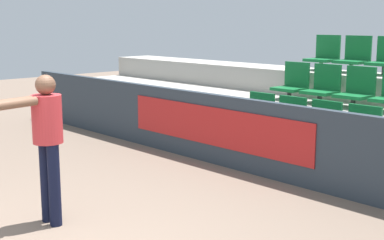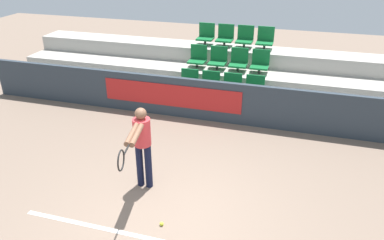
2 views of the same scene
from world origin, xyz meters
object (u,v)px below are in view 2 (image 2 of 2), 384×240
(stadium_chair_2, at_px, (232,87))
(stadium_chair_7, at_px, (260,63))
(stadium_chair_0, at_px, (189,83))
(stadium_chair_5, at_px, (218,59))
(stadium_chair_6, at_px, (239,61))
(stadium_chair_9, at_px, (225,36))
(stadium_chair_8, at_px, (206,35))
(tennis_ball, at_px, (162,224))
(stadium_chair_10, at_px, (245,38))
(stadium_chair_4, at_px, (198,58))
(stadium_chair_11, at_px, (265,39))
(tennis_player, at_px, (141,141))
(stadium_chair_1, at_px, (210,85))
(stadium_chair_3, at_px, (254,89))

(stadium_chair_2, distance_m, stadium_chair_7, 1.17)
(stadium_chair_0, bearing_deg, stadium_chair_5, 56.89)
(stadium_chair_6, bearing_deg, stadium_chair_9, 123.11)
(stadium_chair_8, bearing_deg, stadium_chair_0, -90.00)
(stadium_chair_6, bearing_deg, stadium_chair_5, 180.00)
(tennis_ball, bearing_deg, stadium_chair_8, 98.31)
(stadium_chair_8, xyz_separation_m, stadium_chair_10, (1.18, 0.00, 0.00))
(stadium_chair_9, distance_m, stadium_chair_10, 0.59)
(stadium_chair_4, xyz_separation_m, stadium_chair_6, (1.18, 0.00, 0.00))
(stadium_chair_4, distance_m, stadium_chair_6, 1.18)
(stadium_chair_9, relative_size, stadium_chair_11, 1.00)
(stadium_chair_7, relative_size, tennis_ball, 9.39)
(stadium_chair_4, xyz_separation_m, stadium_chair_7, (1.77, 0.00, 0.00))
(stadium_chair_6, height_order, stadium_chair_8, stadium_chair_8)
(stadium_chair_9, relative_size, tennis_player, 0.38)
(stadium_chair_0, bearing_deg, stadium_chair_1, 0.00)
(stadium_chair_2, height_order, tennis_player, tennis_player)
(stadium_chair_1, bearing_deg, stadium_chair_10, 71.94)
(stadium_chair_11, bearing_deg, stadium_chair_2, -108.06)
(stadium_chair_9, height_order, tennis_player, stadium_chair_9)
(stadium_chair_5, bearing_deg, stadium_chair_0, -123.11)
(stadium_chair_4, bearing_deg, stadium_chair_7, 0.00)
(stadium_chair_0, xyz_separation_m, tennis_player, (0.28, -3.83, 0.30))
(stadium_chair_5, bearing_deg, tennis_player, -93.78)
(stadium_chair_9, bearing_deg, stadium_chair_7, -37.47)
(stadium_chair_1, height_order, stadium_chair_6, stadium_chair_6)
(stadium_chair_1, height_order, tennis_player, tennis_player)
(stadium_chair_3, distance_m, stadium_chair_4, 2.04)
(tennis_player, bearing_deg, stadium_chair_1, 75.07)
(stadium_chair_1, xyz_separation_m, stadium_chair_8, (-0.59, 1.81, 0.87))
(stadium_chair_6, relative_size, stadium_chair_8, 1.00)
(stadium_chair_0, distance_m, stadium_chair_7, 2.04)
(stadium_chair_6, xyz_separation_m, stadium_chair_11, (0.59, 0.91, 0.43))
(stadium_chair_7, xyz_separation_m, stadium_chair_9, (-1.18, 0.91, 0.43))
(stadium_chair_10, relative_size, tennis_ball, 9.39)
(stadium_chair_5, xyz_separation_m, stadium_chair_11, (1.18, 0.91, 0.43))
(stadium_chair_9, bearing_deg, stadium_chair_10, 0.00)
(stadium_chair_2, relative_size, stadium_chair_6, 1.00)
(stadium_chair_10, bearing_deg, stadium_chair_9, 180.00)
(stadium_chair_1, relative_size, stadium_chair_8, 1.00)
(stadium_chair_5, bearing_deg, tennis_ball, -86.32)
(tennis_player, relative_size, tennis_ball, 24.53)
(stadium_chair_1, xyz_separation_m, stadium_chair_6, (0.59, 0.91, 0.43))
(stadium_chair_3, relative_size, stadium_chair_7, 1.00)
(tennis_player, bearing_deg, stadium_chair_8, 82.57)
(tennis_player, bearing_deg, stadium_chair_4, 83.11)
(stadium_chair_4, relative_size, stadium_chair_11, 1.00)
(stadium_chair_1, relative_size, stadium_chair_9, 1.00)
(stadium_chair_2, distance_m, stadium_chair_9, 2.10)
(stadium_chair_9, bearing_deg, stadium_chair_3, -56.89)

